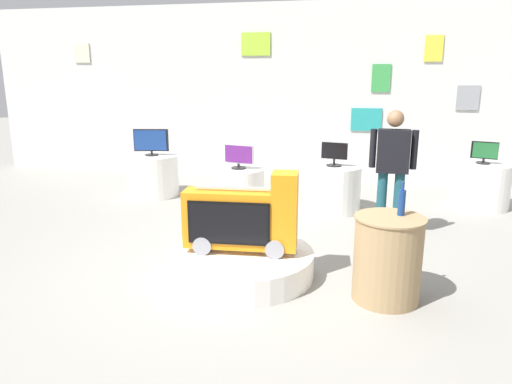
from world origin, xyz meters
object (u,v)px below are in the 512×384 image
at_px(display_pedestal_right_rear, 333,189).
at_px(side_table_round, 387,258).
at_px(tv_on_left_rear, 238,156).
at_px(tv_on_far_right, 151,142).
at_px(shopper_browsing_near_truck, 392,164).
at_px(tv_on_center_rear, 485,152).
at_px(bottle_on_side_table, 402,202).
at_px(main_display_pedestal, 241,263).
at_px(novelty_firetruck_tv, 243,219).
at_px(display_pedestal_far_right, 153,175).
at_px(tv_on_right_rear, 334,154).
at_px(display_pedestal_center_rear, 480,186).
at_px(display_pedestal_left_rear, 239,192).

bearing_deg(display_pedestal_right_rear, side_table_round, -77.77).
relative_size(tv_on_left_rear, display_pedestal_right_rear, 0.56).
distance_m(tv_on_far_right, shopper_browsing_near_truck, 3.94).
relative_size(tv_on_center_rear, bottle_on_side_table, 1.21).
distance_m(side_table_round, bottle_on_side_table, 0.51).
xyz_separation_m(main_display_pedestal, display_pedestal_right_rear, (0.79, 2.53, 0.21)).
xyz_separation_m(bottle_on_side_table, shopper_browsing_near_truck, (0.04, 1.73, 0.02)).
bearing_deg(tv_on_center_rear, tv_on_far_right, -176.55).
height_order(novelty_firetruck_tv, display_pedestal_far_right, novelty_firetruck_tv).
bearing_deg(display_pedestal_far_right, bottle_on_side_table, -39.65).
height_order(tv_on_center_rear, side_table_round, tv_on_center_rear).
relative_size(display_pedestal_right_rear, display_pedestal_far_right, 0.95).
bearing_deg(display_pedestal_right_rear, shopper_browsing_near_truck, -53.15).
xyz_separation_m(tv_on_left_rear, display_pedestal_right_rear, (1.31, 0.47, -0.52)).
height_order(novelty_firetruck_tv, tv_on_right_rear, novelty_firetruck_tv).
xyz_separation_m(display_pedestal_center_rear, shopper_browsing_near_truck, (-1.44, -1.63, 0.57)).
bearing_deg(main_display_pedestal, novelty_firetruck_tv, -14.05).
bearing_deg(main_display_pedestal, display_pedestal_left_rear, 104.14).
bearing_deg(display_pedestal_center_rear, tv_on_right_rear, -163.44).
bearing_deg(display_pedestal_center_rear, bottle_on_side_table, -113.84).
xyz_separation_m(tv_on_left_rear, bottle_on_side_table, (2.01, -2.24, 0.04)).
bearing_deg(side_table_round, tv_on_far_right, 139.00).
bearing_deg(main_display_pedestal, tv_on_right_rear, 72.57).
xyz_separation_m(display_pedestal_right_rear, shopper_browsing_near_truck, (0.74, -0.98, 0.57)).
xyz_separation_m(tv_on_center_rear, display_pedestal_right_rear, (-2.18, -0.64, -0.51)).
bearing_deg(side_table_round, display_pedestal_far_right, 138.96).
relative_size(display_pedestal_left_rear, shopper_browsing_near_truck, 0.47).
xyz_separation_m(novelty_firetruck_tv, side_table_round, (1.37, -0.25, -0.20)).
relative_size(display_pedestal_right_rear, tv_on_right_rear, 2.12).
bearing_deg(bottle_on_side_table, tv_on_left_rear, 131.88).
xyz_separation_m(tv_on_far_right, side_table_round, (3.58, -3.11, -0.51)).
distance_m(tv_on_right_rear, shopper_browsing_near_truck, 1.23).
distance_m(display_pedestal_far_right, shopper_browsing_near_truck, 3.98).
bearing_deg(main_display_pedestal, side_table_round, -10.23).
xyz_separation_m(side_table_round, shopper_browsing_near_truck, (0.13, 1.80, 0.52)).
bearing_deg(tv_on_center_rear, novelty_firetruck_tv, -132.86).
bearing_deg(shopper_browsing_near_truck, tv_on_left_rear, 165.96).
xyz_separation_m(tv_on_right_rear, bottle_on_side_table, (0.69, -2.71, 0.04)).
height_order(main_display_pedestal, tv_on_far_right, tv_on_far_right).
xyz_separation_m(display_pedestal_center_rear, bottle_on_side_table, (-1.48, -3.35, 0.56)).
xyz_separation_m(tv_on_center_rear, shopper_browsing_near_truck, (-1.44, -1.62, 0.07)).
relative_size(novelty_firetruck_tv, display_pedestal_far_right, 1.34).
distance_m(tv_on_left_rear, bottle_on_side_table, 3.01).
height_order(display_pedestal_right_rear, side_table_round, side_table_round).
distance_m(display_pedestal_center_rear, shopper_browsing_near_truck, 2.25).
bearing_deg(novelty_firetruck_tv, tv_on_center_rear, 47.14).
distance_m(display_pedestal_right_rear, tv_on_far_right, 3.05).
height_order(tv_on_right_rear, side_table_round, tv_on_right_rear).
distance_m(display_pedestal_right_rear, side_table_round, 2.85).
height_order(display_pedestal_center_rear, tv_on_right_rear, tv_on_right_rear).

